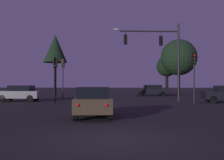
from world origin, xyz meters
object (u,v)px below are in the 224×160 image
object	(u,v)px
car_far_lane	(152,90)
tree_center_horizon	(167,67)
traffic_light_corner_left	(63,71)
car_nearside_lane	(93,101)
traffic_light_median	(55,71)
tree_left_far	(179,57)
traffic_signal_mast_arm	(161,49)
traffic_light_corner_right	(194,68)
car_crossing_left	(20,93)
tree_behind_sign	(55,49)

from	to	relation	value
car_far_lane	tree_center_horizon	size ratio (longest dim) A/B	0.72
traffic_light_corner_left	car_nearside_lane	world-z (taller)	traffic_light_corner_left
car_nearside_lane	tree_center_horizon	size ratio (longest dim) A/B	0.66
traffic_light_corner_left	traffic_light_median	size ratio (longest dim) A/B	1.09
car_far_lane	tree_left_far	distance (m)	7.12
car_far_lane	traffic_signal_mast_arm	bearing A→B (deg)	-92.97
traffic_light_corner_right	traffic_light_median	distance (m)	11.93
traffic_light_corner_left	car_crossing_left	xyz separation A→B (m)	(-3.34, -3.42, -2.28)
car_crossing_left	car_nearside_lane	bearing A→B (deg)	-55.04
tree_behind_sign	traffic_signal_mast_arm	bearing A→B (deg)	-34.60
traffic_signal_mast_arm	traffic_light_corner_right	world-z (taller)	traffic_signal_mast_arm
traffic_light_corner_left	tree_behind_sign	xyz separation A→B (m)	(-1.88, 4.32, 2.92)
car_far_lane	tree_behind_sign	world-z (taller)	tree_behind_sign
car_crossing_left	tree_left_far	bearing A→B (deg)	39.27
car_far_lane	tree_left_far	size ratio (longest dim) A/B	0.56
car_nearside_lane	tree_left_far	size ratio (longest dim) A/B	0.51
tree_behind_sign	tree_left_far	world-z (taller)	tree_left_far
traffic_light_median	tree_behind_sign	xyz separation A→B (m)	(-2.41, 9.82, 3.16)
traffic_signal_mast_arm	car_crossing_left	bearing A→B (deg)	178.28
tree_center_horizon	car_crossing_left	bearing A→B (deg)	-130.34
traffic_light_corner_left	car_nearside_lane	bearing A→B (deg)	-72.29
traffic_signal_mast_arm	tree_center_horizon	distance (m)	21.40
tree_left_far	traffic_light_median	bearing A→B (deg)	-130.25
traffic_light_corner_right	traffic_light_median	world-z (taller)	traffic_light_corner_right
traffic_light_corner_right	car_crossing_left	size ratio (longest dim) A/B	1.05
traffic_light_corner_left	tree_center_horizon	distance (m)	22.28
car_far_lane	tree_behind_sign	xyz separation A→B (m)	(-12.44, -4.31, 5.20)
car_nearside_lane	tree_left_far	distance (m)	28.87
tree_behind_sign	tree_left_far	distance (m)	18.30
car_far_lane	tree_behind_sign	bearing A→B (deg)	-160.90
traffic_light_corner_left	traffic_light_corner_right	distance (m)	13.71
traffic_signal_mast_arm	car_crossing_left	distance (m)	13.87
traffic_signal_mast_arm	traffic_light_median	xyz separation A→B (m)	(-9.39, -1.68, -2.05)
car_crossing_left	car_far_lane	world-z (taller)	same
traffic_light_corner_left	car_far_lane	xyz separation A→B (m)	(10.56, 8.62, -2.28)
traffic_signal_mast_arm	car_nearside_lane	xyz separation A→B (m)	(-5.10, -11.26, -4.08)
traffic_light_corner_right	tree_behind_sign	xyz separation A→B (m)	(-14.33, 10.05, 2.99)
car_nearside_lane	traffic_signal_mast_arm	bearing A→B (deg)	65.65
tree_behind_sign	tree_center_horizon	world-z (taller)	tree_behind_sign
tree_center_horizon	car_far_lane	bearing A→B (deg)	-112.74
car_crossing_left	traffic_light_corner_left	bearing A→B (deg)	45.71
traffic_signal_mast_arm	traffic_light_median	distance (m)	9.75
traffic_signal_mast_arm	tree_left_far	world-z (taller)	tree_left_far
traffic_light_corner_right	car_crossing_left	xyz separation A→B (m)	(-15.79, 2.31, -2.21)
traffic_light_corner_right	tree_behind_sign	distance (m)	17.75
tree_behind_sign	car_crossing_left	bearing A→B (deg)	-100.67
traffic_light_median	car_crossing_left	bearing A→B (deg)	151.72
car_nearside_lane	traffic_light_median	bearing A→B (deg)	114.11
traffic_light_corner_right	car_crossing_left	world-z (taller)	traffic_light_corner_right
traffic_light_corner_right	car_nearside_lane	xyz separation A→B (m)	(-7.64, -9.35, -2.21)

